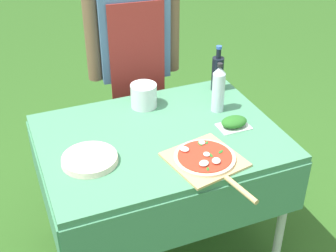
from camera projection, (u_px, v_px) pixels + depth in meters
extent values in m
plane|color=#2D5B1E|center=(161.00, 242.00, 2.72)|extent=(12.00, 12.00, 0.00)
cube|color=#478960|center=(160.00, 138.00, 2.32)|extent=(1.18, 0.87, 0.04)
cube|color=#478960|center=(196.00, 219.00, 2.06)|extent=(1.18, 0.01, 0.28)
cube|color=#478960|center=(133.00, 121.00, 2.75)|extent=(1.18, 0.01, 0.28)
cube|color=#478960|center=(44.00, 191.00, 2.22)|extent=(0.01, 0.87, 0.28)
cube|color=#478960|center=(259.00, 139.00, 2.60)|extent=(0.01, 0.87, 0.28)
cylinder|color=#B7B7BC|center=(283.00, 215.00, 2.40)|extent=(0.05, 0.05, 0.71)
cylinder|color=#B7B7BC|center=(50.00, 178.00, 2.65)|extent=(0.05, 0.05, 0.71)
cylinder|color=#B7B7BC|center=(216.00, 139.00, 2.99)|extent=(0.05, 0.05, 0.71)
cylinder|color=#70604C|center=(148.00, 124.00, 3.10)|extent=(0.11, 0.11, 0.75)
cylinder|color=#70604C|center=(126.00, 127.00, 3.06)|extent=(0.11, 0.11, 0.75)
cube|color=#4C7099|center=(133.00, 31.00, 2.73)|extent=(0.42, 0.21, 0.56)
cube|color=#9E2D28|center=(138.00, 70.00, 2.77)|extent=(0.32, 0.04, 0.82)
cylinder|color=brown|center=(172.00, 31.00, 2.80)|extent=(0.09, 0.09, 0.50)
cylinder|color=brown|center=(93.00, 39.00, 2.68)|extent=(0.09, 0.09, 0.50)
cube|color=tan|center=(205.00, 160.00, 2.13)|extent=(0.36, 0.36, 0.01)
cylinder|color=tan|center=(241.00, 189.00, 1.95)|extent=(0.06, 0.20, 0.02)
cylinder|color=beige|center=(205.00, 158.00, 2.12)|extent=(0.28, 0.28, 0.01)
cylinder|color=red|center=(205.00, 156.00, 2.12)|extent=(0.25, 0.25, 0.00)
ellipsoid|color=white|center=(202.00, 142.00, 2.19)|extent=(0.03, 0.04, 0.01)
ellipsoid|color=white|center=(207.00, 154.00, 2.12)|extent=(0.03, 0.04, 0.01)
ellipsoid|color=white|center=(216.00, 161.00, 2.07)|extent=(0.06, 0.06, 0.02)
ellipsoid|color=white|center=(204.00, 163.00, 2.05)|extent=(0.06, 0.06, 0.02)
ellipsoid|color=white|center=(184.00, 149.00, 2.15)|extent=(0.06, 0.06, 0.01)
ellipsoid|color=#286B23|center=(211.00, 155.00, 2.12)|extent=(0.02, 0.04, 0.00)
ellipsoid|color=#286B23|center=(221.00, 152.00, 2.14)|extent=(0.04, 0.03, 0.00)
ellipsoid|color=#286B23|center=(208.00, 169.00, 2.03)|extent=(0.02, 0.03, 0.00)
ellipsoid|color=#286B23|center=(207.00, 143.00, 2.20)|extent=(0.02, 0.03, 0.00)
ellipsoid|color=#286B23|center=(200.00, 144.00, 2.19)|extent=(0.02, 0.04, 0.00)
cylinder|color=black|center=(217.00, 74.00, 2.66)|extent=(0.07, 0.07, 0.20)
cylinder|color=black|center=(219.00, 53.00, 2.60)|extent=(0.03, 0.03, 0.06)
cylinder|color=#335BB2|center=(219.00, 47.00, 2.58)|extent=(0.03, 0.03, 0.02)
cylinder|color=silver|center=(218.00, 92.00, 2.46)|extent=(0.07, 0.07, 0.22)
cone|color=silver|center=(220.00, 70.00, 2.39)|extent=(0.07, 0.07, 0.04)
cylinder|color=#232326|center=(220.00, 65.00, 2.37)|extent=(0.03, 0.03, 0.02)
cube|color=silver|center=(234.00, 127.00, 2.37)|extent=(0.16, 0.11, 0.01)
ellipsoid|color=#286B23|center=(234.00, 122.00, 2.36)|extent=(0.14, 0.10, 0.05)
cylinder|color=silver|center=(144.00, 96.00, 2.52)|extent=(0.14, 0.14, 0.13)
cylinder|color=beige|center=(90.00, 161.00, 2.12)|extent=(0.26, 0.26, 0.00)
cylinder|color=beige|center=(90.00, 161.00, 2.12)|extent=(0.26, 0.26, 0.00)
cylinder|color=beige|center=(90.00, 160.00, 2.12)|extent=(0.26, 0.26, 0.00)
cylinder|color=beige|center=(90.00, 159.00, 2.11)|extent=(0.25, 0.25, 0.00)
cylinder|color=beige|center=(90.00, 158.00, 2.11)|extent=(0.25, 0.25, 0.00)
cylinder|color=beige|center=(89.00, 157.00, 2.11)|extent=(0.25, 0.25, 0.00)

